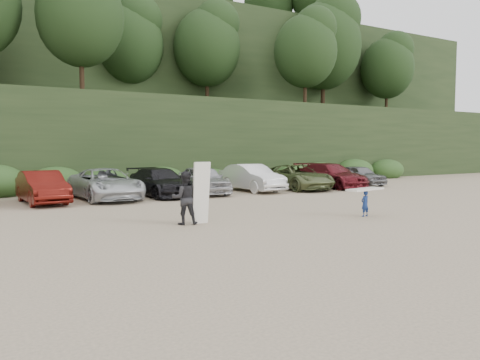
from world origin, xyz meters
TOP-DOWN VIEW (x-y plane):
  - ground at (0.00, 0.00)m, footprint 120.00×120.00m
  - hillside_backdrop at (-0.26, 35.93)m, footprint 90.00×41.50m
  - parked_cars at (-3.56, 10.11)m, footprint 36.42×6.25m
  - child_surfer at (3.47, -0.51)m, footprint 1.86×0.83m
  - adult_surfer at (-3.13, 1.26)m, footprint 1.36×0.93m

SIDE VIEW (x-z plane):
  - ground at x=0.00m, z-range 0.00..0.00m
  - child_surfer at x=3.47m, z-range 0.19..1.27m
  - parked_cars at x=-3.56m, z-range -0.05..1.59m
  - adult_surfer at x=-3.13m, z-range -0.15..1.99m
  - hillside_backdrop at x=-0.26m, z-range -2.78..25.22m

